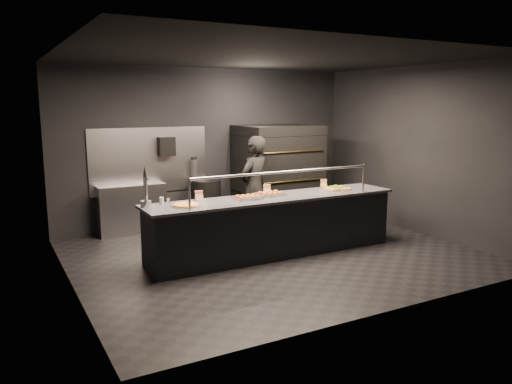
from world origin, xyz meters
The scene contains 15 objects.
room centered at (-0.02, 0.05, 1.50)m, with size 6.04×6.00×3.00m.
service_counter centered at (0.00, 0.00, 0.46)m, with size 4.10×0.78×1.37m.
pizza_oven centered at (1.20, 1.90, 0.97)m, with size 1.50×1.23×1.91m.
prep_shelf centered at (-1.60, 2.32, 0.45)m, with size 1.20×0.35×0.90m, color #99999E.
towel_dispenser centered at (-0.90, 2.39, 1.55)m, with size 0.30×0.20×0.35m, color black.
fire_extinguisher centered at (-0.35, 2.40, 1.06)m, with size 0.14×0.14×0.51m.
beer_tap centered at (-1.95, 0.20, 1.08)m, with size 0.15×0.21×0.57m.
round_pizza centered at (-1.45, -0.03, 0.94)m, with size 0.41×0.41×0.03m.
slider_tray_a centered at (-0.45, 0.03, 0.94)m, with size 0.44×0.35×0.06m.
slider_tray_b centered at (0.00, 0.12, 0.95)m, with size 0.49×0.41×0.07m.
square_pizza centered at (1.25, 0.06, 0.94)m, with size 0.48×0.48×0.05m.
condiment_jar centered at (-1.67, 0.28, 0.97)m, with size 0.15×0.06×0.10m.
tent_cards centered at (0.01, 0.28, 1.00)m, with size 2.39×0.04×0.15m.
trash_bin centered at (-0.21, 2.16, 0.45)m, with size 0.54×0.54×0.90m, color black.
worker centered at (0.22, 1.06, 0.89)m, with size 0.65×0.43×1.78m, color black.
Camera 1 is at (-3.86, -6.47, 2.34)m, focal length 35.00 mm.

